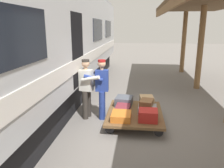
# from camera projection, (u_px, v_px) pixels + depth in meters

# --- Properties ---
(ground_plane) EXTENTS (60.00, 60.00, 0.00)m
(ground_plane) POSITION_uv_depth(u_px,v_px,m) (154.00, 119.00, 6.42)
(ground_plane) COLOR slate
(train_car) EXTENTS (3.02, 17.97, 4.00)m
(train_car) POSITION_uv_depth(u_px,v_px,m) (26.00, 45.00, 6.32)
(train_car) COLOR #B7BABF
(train_car) RESTS_ON ground_plane
(luggage_cart) EXTENTS (1.49, 1.95, 0.29)m
(luggage_cart) POSITION_uv_depth(u_px,v_px,m) (135.00, 113.00, 6.19)
(luggage_cart) COLOR brown
(luggage_cart) RESTS_ON ground_plane
(suitcase_gray_aluminum) EXTENTS (0.52, 0.49, 0.19)m
(suitcase_gray_aluminum) POSITION_uv_depth(u_px,v_px,m) (147.00, 109.00, 6.11)
(suitcase_gray_aluminum) COLOR #9EA0A5
(suitcase_gray_aluminum) RESTS_ON luggage_cart
(suitcase_slate_roller) EXTENTS (0.54, 0.57, 0.25)m
(suitcase_slate_roller) POSITION_uv_depth(u_px,v_px,m) (124.00, 101.00, 6.70)
(suitcase_slate_roller) COLOR #4C515B
(suitcase_slate_roller) RESTS_ON luggage_cart
(suitcase_burgundy_valise) EXTENTS (0.41, 0.65, 0.17)m
(suitcase_burgundy_valise) POSITION_uv_depth(u_px,v_px,m) (123.00, 109.00, 6.19)
(suitcase_burgundy_valise) COLOR maroon
(suitcase_burgundy_valise) RESTS_ON luggage_cart
(suitcase_red_plastic) EXTENTS (0.48, 0.46, 0.28)m
(suitcase_red_plastic) POSITION_uv_depth(u_px,v_px,m) (148.00, 115.00, 5.59)
(suitcase_red_plastic) COLOR #AD231E
(suitcase_red_plastic) RESTS_ON luggage_cart
(suitcase_orange_carryall) EXTENTS (0.49, 0.57, 0.17)m
(suitcase_orange_carryall) POSITION_uv_depth(u_px,v_px,m) (121.00, 116.00, 5.68)
(suitcase_orange_carryall) COLOR #CC6B23
(suitcase_orange_carryall) RESTS_ON luggage_cart
(suitcase_tan_vintage) EXTENTS (0.43, 0.53, 0.29)m
(suitcase_tan_vintage) POSITION_uv_depth(u_px,v_px,m) (147.00, 101.00, 6.62)
(suitcase_tan_vintage) COLOR tan
(suitcase_tan_vintage) RESTS_ON luggage_cart
(suitcase_brown_leather) EXTENTS (0.42, 0.52, 0.16)m
(suitcase_brown_leather) POSITION_uv_depth(u_px,v_px,m) (146.00, 103.00, 6.11)
(suitcase_brown_leather) COLOR brown
(suitcase_brown_leather) RESTS_ON suitcase_gray_aluminum
(porter_in_overalls) EXTENTS (0.68, 0.45, 1.70)m
(porter_in_overalls) POSITION_uv_depth(u_px,v_px,m) (101.00, 87.00, 6.30)
(porter_in_overalls) COLOR navy
(porter_in_overalls) RESTS_ON ground_plane
(porter_by_door) EXTENTS (0.72, 0.53, 1.70)m
(porter_by_door) POSITION_uv_depth(u_px,v_px,m) (87.00, 87.00, 6.32)
(porter_by_door) COLOR #332D28
(porter_by_door) RESTS_ON ground_plane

